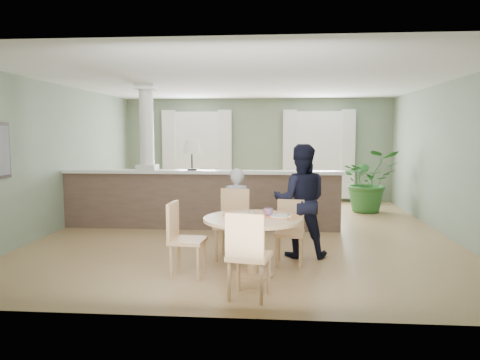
# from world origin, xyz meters

# --- Properties ---
(ground) EXTENTS (8.00, 8.00, 0.00)m
(ground) POSITION_xyz_m (0.00, 0.00, 0.00)
(ground) COLOR tan
(ground) RESTS_ON ground
(room_shell) EXTENTS (7.02, 8.02, 2.71)m
(room_shell) POSITION_xyz_m (-0.03, 0.63, 1.81)
(room_shell) COLOR gray
(room_shell) RESTS_ON ground
(pony_wall) EXTENTS (5.32, 0.38, 2.70)m
(pony_wall) POSITION_xyz_m (-0.99, 0.20, 0.71)
(pony_wall) COLOR brown
(pony_wall) RESTS_ON ground
(sofa) EXTENTS (2.83, 1.37, 0.80)m
(sofa) POSITION_xyz_m (-0.58, 1.62, 0.40)
(sofa) COLOR brown
(sofa) RESTS_ON ground
(houseplant) EXTENTS (1.40, 1.25, 1.42)m
(houseplant) POSITION_xyz_m (2.61, 2.41, 0.71)
(houseplant) COLOR #296026
(houseplant) RESTS_ON ground
(dining_table) EXTENTS (1.24, 1.24, 0.85)m
(dining_table) POSITION_xyz_m (0.25, -2.63, 0.60)
(dining_table) COLOR tan
(dining_table) RESTS_ON ground
(chair_far_boy) EXTENTS (0.51, 0.51, 0.99)m
(chair_far_boy) POSITION_xyz_m (-0.09, -1.76, 0.55)
(chair_far_boy) COLOR tan
(chair_far_boy) RESTS_ON ground
(chair_far_man) EXTENTS (0.43, 0.43, 0.87)m
(chair_far_man) POSITION_xyz_m (0.72, -1.96, 0.48)
(chair_far_man) COLOR tan
(chair_far_man) RESTS_ON ground
(chair_near) EXTENTS (0.52, 0.52, 0.97)m
(chair_near) POSITION_xyz_m (0.23, -3.50, 0.53)
(chair_near) COLOR tan
(chair_near) RESTS_ON ground
(chair_side) EXTENTS (0.46, 0.46, 0.94)m
(chair_side) POSITION_xyz_m (-0.65, -2.70, 0.52)
(chair_side) COLOR tan
(chair_side) RESTS_ON ground
(child_person) EXTENTS (0.52, 0.40, 1.28)m
(child_person) POSITION_xyz_m (-0.08, -1.45, 0.64)
(child_person) COLOR #A1A1A6
(child_person) RESTS_ON ground
(man_person) EXTENTS (0.81, 0.64, 1.65)m
(man_person) POSITION_xyz_m (0.88, -1.62, 0.82)
(man_person) COLOR black
(man_person) RESTS_ON ground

